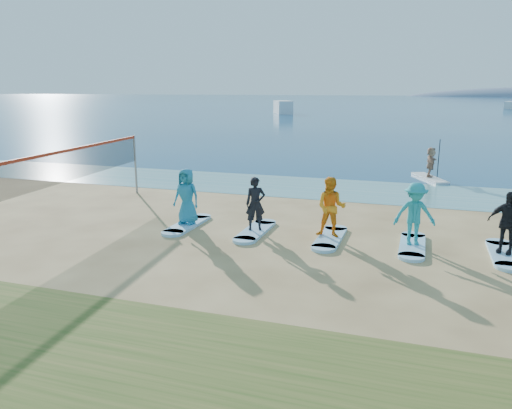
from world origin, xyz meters
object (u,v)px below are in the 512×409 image
(boat_offshore_b, at_px, (512,109))
(student_3, at_px, (415,214))
(volleyball_net, at_px, (74,164))
(surfboard_0, at_px, (188,225))
(student_1, at_px, (255,204))
(paddleboarder, at_px, (431,162))
(surfboard_2, at_px, (330,238))
(surfboard_4, at_px, (503,254))
(surfboard_1, at_px, (255,231))
(student_4, at_px, (507,222))
(student_2, at_px, (331,207))
(paddleboard, at_px, (430,178))
(student_0, at_px, (187,196))
(surfboard_3, at_px, (412,246))
(boat_offshore_a, at_px, (283,114))

(boat_offshore_b, xyz_separation_m, student_3, (-17.96, -108.53, 0.98))
(volleyball_net, xyz_separation_m, boat_offshore_b, (29.12, 108.84, -1.90))
(surfboard_0, height_order, student_1, student_1)
(paddleboarder, bearing_deg, student_1, 160.97)
(surfboard_2, xyz_separation_m, student_3, (2.37, 0.00, 0.94))
(surfboard_2, distance_m, surfboard_4, 4.74)
(paddleboarder, height_order, boat_offshore_b, paddleboarder)
(student_1, bearing_deg, surfboard_4, -23.91)
(surfboard_1, relative_size, student_4, 1.30)
(surfboard_1, bearing_deg, volleyball_net, -177.20)
(student_1, xyz_separation_m, student_2, (2.37, 0.00, 0.06))
(paddleboard, relative_size, student_4, 1.77)
(volleyball_net, distance_m, surfboard_4, 13.67)
(student_3, bearing_deg, boat_offshore_b, 67.32)
(paddleboarder, distance_m, student_0, 13.95)
(paddleboarder, height_order, surfboard_1, paddleboarder)
(volleyball_net, height_order, student_0, volleyball_net)
(paddleboard, xyz_separation_m, surfboard_3, (-0.51, -11.68, -0.01))
(volleyball_net, xyz_separation_m, surfboard_3, (11.17, 0.31, -1.86))
(paddleboard, relative_size, student_0, 1.64)
(surfboard_2, bearing_deg, student_3, 0.00)
(student_0, relative_size, surfboard_4, 0.83)
(student_4, bearing_deg, volleyball_net, -157.54)
(student_1, xyz_separation_m, surfboard_4, (7.11, 0.00, -0.88))
(volleyball_net, distance_m, student_4, 13.58)
(student_2, bearing_deg, student_1, 178.88)
(volleyball_net, relative_size, student_3, 5.06)
(boat_offshore_b, relative_size, surfboard_3, 2.47)
(surfboard_2, bearing_deg, surfboard_1, 180.00)
(boat_offshore_b, relative_size, student_0, 2.98)
(surfboard_2, bearing_deg, surfboard_4, 0.00)
(paddleboarder, height_order, student_3, student_3)
(paddleboarder, bearing_deg, student_2, 171.33)
(boat_offshore_a, distance_m, surfboard_2, 76.16)
(boat_offshore_b, distance_m, surfboard_0, 111.38)
(surfboard_1, bearing_deg, surfboard_0, 180.00)
(paddleboard, bearing_deg, surfboard_0, -146.63)
(student_1, bearing_deg, boat_offshore_b, 54.28)
(student_4, bearing_deg, student_2, -158.87)
(surfboard_0, relative_size, surfboard_1, 1.00)
(paddleboard, height_order, surfboard_4, paddleboard)
(paddleboarder, relative_size, student_2, 0.82)
(paddleboard, height_order, surfboard_1, paddleboard)
(boat_offshore_a, height_order, boat_offshore_b, boat_offshore_a)
(student_1, bearing_deg, student_3, -23.91)
(student_0, distance_m, surfboard_3, 7.18)
(boat_offshore_b, height_order, surfboard_3, boat_offshore_b)
(paddleboard, xyz_separation_m, student_3, (-0.51, -11.68, 0.92))
(student_3, height_order, surfboard_4, student_3)
(surfboard_0, distance_m, surfboard_3, 7.11)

